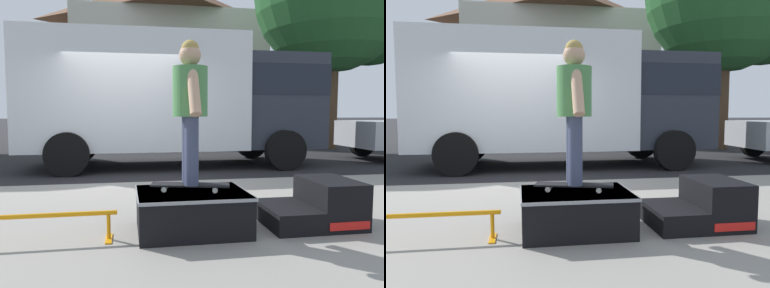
% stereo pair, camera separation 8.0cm
% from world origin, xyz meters
% --- Properties ---
extents(ground_plane, '(140.00, 140.00, 0.00)m').
position_xyz_m(ground_plane, '(0.00, 0.00, 0.00)').
color(ground_plane, black).
extents(sidewalk_slab, '(50.00, 5.00, 0.12)m').
position_xyz_m(sidewalk_slab, '(0.00, -3.00, 0.06)').
color(sidewalk_slab, gray).
rests_on(sidewalk_slab, ground).
extents(skate_box, '(1.08, 0.84, 0.40)m').
position_xyz_m(skate_box, '(0.63, -3.24, 0.34)').
color(skate_box, black).
rests_on(skate_box, sidewalk_slab).
extents(kicker_ramp, '(0.96, 0.76, 0.48)m').
position_xyz_m(kicker_ramp, '(1.97, -3.24, 0.32)').
color(kicker_ramp, black).
rests_on(kicker_ramp, sidewalk_slab).
extents(grind_rail, '(1.32, 0.28, 0.28)m').
position_xyz_m(grind_rail, '(-0.75, -3.35, 0.32)').
color(grind_rail, orange).
rests_on(grind_rail, sidewalk_slab).
extents(skateboard, '(0.81, 0.38, 0.07)m').
position_xyz_m(skateboard, '(0.62, -3.21, 0.58)').
color(skateboard, black).
rests_on(skateboard, skate_box).
extents(skater_kid, '(0.34, 0.73, 1.41)m').
position_xyz_m(skater_kid, '(0.62, -3.21, 1.42)').
color(skater_kid, '#3F4766').
rests_on(skater_kid, skateboard).
extents(box_truck, '(6.91, 2.63, 3.05)m').
position_xyz_m(box_truck, '(1.18, 2.20, 1.70)').
color(box_truck, white).
rests_on(box_truck, ground).
extents(house_behind, '(9.54, 8.23, 8.40)m').
position_xyz_m(house_behind, '(2.15, 13.67, 4.24)').
color(house_behind, beige).
rests_on(house_behind, ground).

